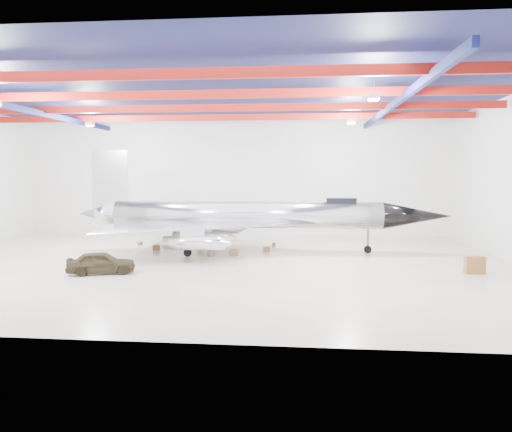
# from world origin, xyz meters

# --- Properties ---
(floor) EXTENTS (40.00, 40.00, 0.00)m
(floor) POSITION_xyz_m (0.00, 0.00, 0.00)
(floor) COLOR #C0B099
(floor) RESTS_ON ground
(wall_back) EXTENTS (40.00, 0.00, 40.00)m
(wall_back) POSITION_xyz_m (0.00, 15.00, 5.50)
(wall_back) COLOR silver
(wall_back) RESTS_ON floor
(ceiling) EXTENTS (40.00, 40.00, 0.00)m
(ceiling) POSITION_xyz_m (0.00, 0.00, 11.00)
(ceiling) COLOR #0A0F38
(ceiling) RESTS_ON wall_back
(ceiling_structure) EXTENTS (39.50, 29.50, 1.08)m
(ceiling_structure) POSITION_xyz_m (0.00, 0.00, 10.32)
(ceiling_structure) COLOR maroon
(ceiling_structure) RESTS_ON ceiling
(jet_aircraft) EXTENTS (27.92, 16.20, 7.62)m
(jet_aircraft) POSITION_xyz_m (2.27, 5.27, 2.50)
(jet_aircraft) COLOR silver
(jet_aircraft) RESTS_ON floor
(jeep) EXTENTS (4.19, 2.69, 1.33)m
(jeep) POSITION_xyz_m (-5.27, -3.71, 0.66)
(jeep) COLOR #322B19
(jeep) RESTS_ON floor
(desk) EXTENTS (1.13, 0.59, 1.02)m
(desk) POSITION_xyz_m (16.60, -1.58, 0.51)
(desk) COLOR brown
(desk) RESTS_ON floor
(crate_ply) EXTENTS (0.62, 0.54, 0.38)m
(crate_ply) POSITION_xyz_m (-4.67, 5.30, 0.19)
(crate_ply) COLOR olive
(crate_ply) RESTS_ON floor
(toolbox_red) EXTENTS (0.60, 0.53, 0.36)m
(toolbox_red) POSITION_xyz_m (-4.26, 7.32, 0.18)
(toolbox_red) COLOR #A81013
(toolbox_red) RESTS_ON floor
(engine_drum) EXTENTS (0.69, 0.69, 0.48)m
(engine_drum) POSITION_xyz_m (0.02, 2.94, 0.24)
(engine_drum) COLOR #59595B
(engine_drum) RESTS_ON floor
(parts_bin) EXTENTS (0.54, 0.44, 0.37)m
(parts_bin) POSITION_xyz_m (3.80, 5.40, 0.18)
(parts_bin) COLOR olive
(parts_bin) RESTS_ON floor
(crate_small) EXTENTS (0.43, 0.39, 0.24)m
(crate_small) POSITION_xyz_m (-6.87, 7.92, 0.12)
(crate_small) COLOR #59595B
(crate_small) RESTS_ON floor
(oil_barrel) EXTENTS (0.69, 0.60, 0.42)m
(oil_barrel) POSITION_xyz_m (1.58, 3.44, 0.21)
(oil_barrel) COLOR olive
(oil_barrel) RESTS_ON floor
(spares_box) EXTENTS (0.36, 0.36, 0.31)m
(spares_box) POSITION_xyz_m (4.19, 8.08, 0.16)
(spares_box) COLOR #59595B
(spares_box) RESTS_ON floor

